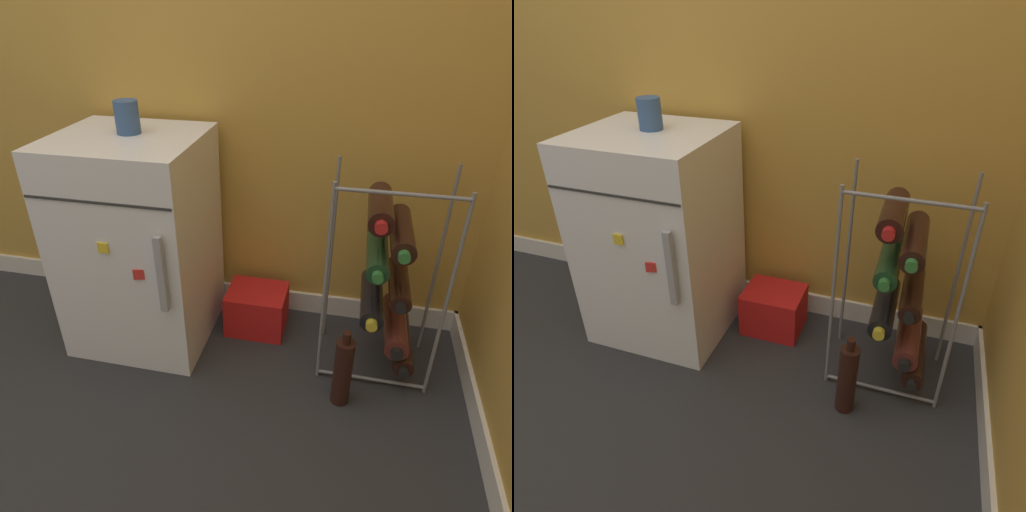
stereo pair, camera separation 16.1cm
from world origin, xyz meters
TOP-DOWN VIEW (x-y plane):
  - ground_plane at (0.00, 0.00)m, footprint 14.00×14.00m
  - mini_fridge at (-0.29, 0.35)m, footprint 0.50×0.49m
  - wine_rack at (0.61, 0.34)m, footprint 0.38×0.33m
  - soda_box at (0.13, 0.45)m, footprint 0.23×0.19m
  - fridge_top_cup at (-0.29, 0.38)m, footprint 0.08×0.08m
  - loose_bottle_floor at (0.49, 0.13)m, footprint 0.06×0.06m

SIDE VIEW (x-z plane):
  - ground_plane at x=0.00m, z-range 0.00..0.00m
  - soda_box at x=0.13m, z-range 0.00..0.18m
  - loose_bottle_floor at x=0.49m, z-range -0.02..0.28m
  - wine_rack at x=0.61m, z-range -0.01..0.74m
  - mini_fridge at x=-0.29m, z-range 0.00..0.80m
  - fridge_top_cup at x=-0.29m, z-range 0.80..0.91m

